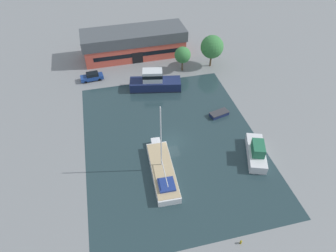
% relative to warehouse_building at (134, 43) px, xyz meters
% --- Properties ---
extents(ground_plane, '(440.00, 440.00, 0.00)m').
position_rel_warehouse_building_xyz_m(ground_plane, '(1.45, -29.76, -3.07)').
color(ground_plane, gray).
extents(water_canal, '(27.83, 35.94, 0.01)m').
position_rel_warehouse_building_xyz_m(water_canal, '(1.45, -29.76, -3.07)').
color(water_canal, '#23383D').
rests_on(water_canal, ground).
extents(warehouse_building, '(23.36, 8.22, 6.06)m').
position_rel_warehouse_building_xyz_m(warehouse_building, '(0.00, 0.00, 0.00)').
color(warehouse_building, '#C64C3D').
rests_on(warehouse_building, ground).
extents(quay_tree_near_building, '(3.43, 3.43, 5.40)m').
position_rel_warehouse_building_xyz_m(quay_tree_near_building, '(8.93, -9.03, 0.60)').
color(quay_tree_near_building, brown).
rests_on(quay_tree_near_building, ground).
extents(quay_tree_by_water, '(4.88, 4.88, 7.01)m').
position_rel_warehouse_building_xyz_m(quay_tree_by_water, '(15.48, -8.69, 1.48)').
color(quay_tree_by_water, brown).
rests_on(quay_tree_by_water, ground).
extents(parked_car, '(4.72, 2.22, 1.64)m').
position_rel_warehouse_building_xyz_m(parked_car, '(-10.22, -8.37, -2.25)').
color(parked_car, navy).
rests_on(parked_car, ground).
extents(sailboat_moored, '(3.60, 12.16, 11.90)m').
position_rel_warehouse_building_xyz_m(sailboat_moored, '(-1.50, -35.87, -2.41)').
color(sailboat_moored, silver).
rests_on(sailboat_moored, water_canal).
extents(motor_cruiser, '(10.56, 5.22, 4.13)m').
position_rel_warehouse_building_xyz_m(motor_cruiser, '(1.76, -14.39, -1.57)').
color(motor_cruiser, '#19234C').
rests_on(motor_cruiser, water_canal).
extents(small_dinghy, '(3.74, 2.40, 0.73)m').
position_rel_warehouse_building_xyz_m(small_dinghy, '(11.29, -25.34, -2.70)').
color(small_dinghy, '#19234C').
rests_on(small_dinghy, water_canal).
extents(cabin_boat, '(4.80, 7.70, 2.92)m').
position_rel_warehouse_building_xyz_m(cabin_boat, '(13.21, -36.00, -2.03)').
color(cabin_boat, silver).
rests_on(cabin_boat, water_canal).
extents(mooring_bollard, '(0.26, 0.26, 0.56)m').
position_rel_warehouse_building_xyz_m(mooring_bollard, '(5.29, -48.52, -2.77)').
color(mooring_bollard, olive).
rests_on(mooring_bollard, ground).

